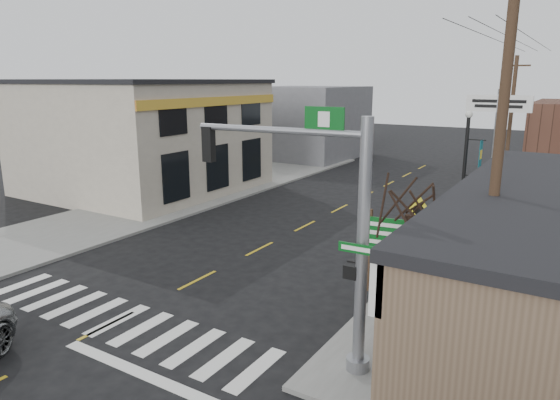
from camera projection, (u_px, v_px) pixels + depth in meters
The scene contains 18 objects.
ground at pixel (107, 326), 14.56m from camera, with size 140.00×140.00×0.00m, color black.
sidewalk_right at pixel (506, 251), 20.72m from camera, with size 6.00×38.00×0.13m, color slate.
sidewalk_left at pixel (182, 198), 29.89m from camera, with size 6.00×38.00×0.13m, color slate.
center_line at pixel (260, 249), 21.18m from camera, with size 0.12×56.00×0.01m, color gold.
crosswalk at pixel (118, 320), 14.89m from camera, with size 11.00×2.20×0.01m, color silver.
left_building at pixel (143, 137), 31.98m from camera, with size 12.00×12.00×6.80m, color #B6AC97.
bldg_distant_left at pixel (305, 122), 45.90m from camera, with size 9.00×10.00×6.40m, color slate.
traffic_signal_pole at pixel (334, 217), 11.65m from camera, with size 4.96×0.38×6.28m.
guide_sign at pixel (389, 242), 15.90m from camera, with size 1.61×0.14×2.81m.
fire_hydrant at pixel (381, 291), 15.80m from camera, with size 0.21×0.21×0.65m.
ped_crossing_sign at pixel (418, 218), 18.55m from camera, with size 1.05×0.07×2.69m.
lamp_post at pixel (466, 169), 20.45m from camera, with size 0.74×0.58×5.66m.
dance_center_sign at pixel (497, 122), 24.35m from camera, with size 3.03×0.19×6.43m.
bare_tree at pixel (411, 192), 12.91m from camera, with size 2.57×2.57×5.13m.
shrub_front at pixel (493, 367), 11.33m from camera, with size 1.37×1.37×1.03m, color #1C3C20.
shrub_back at pixel (533, 293), 15.57m from camera, with size 1.05×1.05×0.78m, color black.
utility_pole_near at pixel (498, 159), 12.07m from camera, with size 1.70×0.25×9.75m.
utility_pole_far at pixel (509, 130), 27.32m from camera, with size 1.41×0.21×8.13m.
Camera 1 is at (11.28, -8.66, 6.99)m, focal length 32.00 mm.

